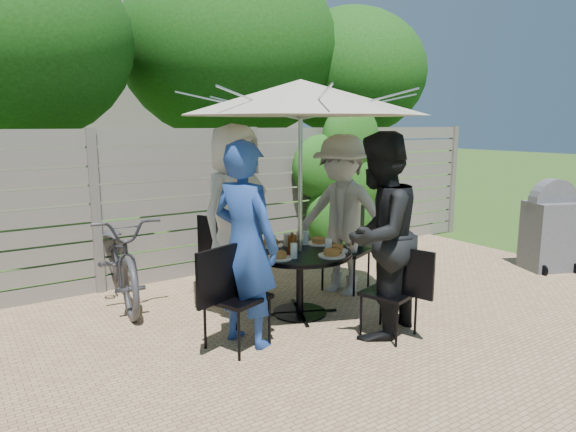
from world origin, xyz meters
TOP-DOWN VIEW (x-y plane):
  - backyard_envelope at (0.09, 10.29)m, footprint 60.00×60.00m
  - patio_table at (-0.52, 1.20)m, footprint 1.30×1.30m
  - umbrella at (-0.52, 1.20)m, footprint 3.06×3.06m
  - chair_back at (-0.86, 2.10)m, footprint 0.55×0.67m
  - person_back at (-0.81, 1.97)m, footprint 1.08×0.90m
  - chair_left at (-1.42, 0.85)m, footprint 0.71×0.57m
  - person_left at (-1.29, 0.90)m, footprint 0.63×0.75m
  - chair_front at (-0.17, 0.30)m, footprint 0.51×0.65m
  - person_front at (-0.22, 0.42)m, footprint 1.08×0.97m
  - chair_right at (0.39, 1.54)m, footprint 0.72×0.60m
  - person_right at (0.26, 1.49)m, footprint 1.03×1.31m
  - plate_back at (-0.65, 1.53)m, footprint 0.26×0.26m
  - plate_left at (-0.85, 1.07)m, footprint 0.26×0.26m
  - plate_front at (-0.39, 0.86)m, footprint 0.26×0.26m
  - plate_right at (-0.18, 1.32)m, footprint 0.26×0.26m
  - plate_extra at (-0.24, 0.98)m, footprint 0.24×0.24m
  - glass_back at (-0.71, 1.40)m, footprint 0.07×0.07m
  - glass_left at (-0.72, 1.00)m, footprint 0.07×0.07m
  - glass_front at (-0.32, 0.99)m, footprint 0.07×0.07m
  - glass_right at (-0.31, 1.39)m, footprint 0.07×0.07m
  - syrup_jug at (-0.59, 1.22)m, footprint 0.09×0.09m
  - coffee_cup at (-0.50, 1.44)m, footprint 0.08×0.08m
  - bicycle at (-1.87, 2.60)m, footprint 0.86×1.92m
  - bbq_grill at (3.08, 0.69)m, footprint 0.72×0.65m

SIDE VIEW (x-z plane):
  - chair_front at x=-0.17m, z-range -0.17..0.68m
  - chair_back at x=-0.86m, z-range -0.18..0.71m
  - chair_left at x=-1.42m, z-range -0.18..0.74m
  - chair_right at x=0.39m, z-range -0.19..0.76m
  - patio_table at x=-0.52m, z-range 0.13..0.79m
  - bicycle at x=-1.87m, z-range 0.00..0.98m
  - bbq_grill at x=3.08m, z-range -0.05..1.15m
  - plate_back at x=-0.65m, z-range 0.65..0.72m
  - plate_left at x=-0.85m, z-range 0.65..0.72m
  - plate_front at x=-0.39m, z-range 0.65..0.72m
  - plate_right at x=-0.18m, z-range 0.65..0.72m
  - plate_extra at x=-0.24m, z-range 0.65..0.72m
  - coffee_cup at x=-0.50m, z-range 0.66..0.78m
  - glass_back at x=-0.71m, z-range 0.66..0.80m
  - glass_left at x=-0.72m, z-range 0.66..0.80m
  - glass_front at x=-0.32m, z-range 0.66..0.80m
  - glass_right at x=-0.31m, z-range 0.66..0.80m
  - syrup_jug at x=-0.59m, z-range 0.66..0.82m
  - person_left at x=-1.29m, z-range 0.00..1.77m
  - person_right at x=0.26m, z-range 0.00..1.78m
  - person_front at x=-0.22m, z-range 0.00..1.83m
  - person_back at x=-0.81m, z-range 0.00..1.90m
  - umbrella at x=-0.52m, z-range 0.98..3.28m
  - backyard_envelope at x=0.09m, z-range 0.11..5.11m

